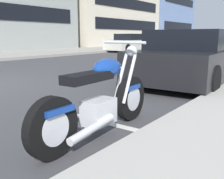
% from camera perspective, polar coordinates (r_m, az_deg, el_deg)
% --- Properties ---
extents(sidewalk_far_curb, '(120.00, 5.00, 0.14)m').
position_cam_1_polar(sidewalk_far_curb, '(20.33, -7.24, 8.42)').
color(sidewalk_far_curb, gray).
rests_on(sidewalk_far_curb, ground).
extents(parking_stall_stripe, '(0.12, 2.20, 0.01)m').
position_cam_1_polar(parking_stall_stripe, '(3.62, -1.53, -7.19)').
color(parking_stall_stripe, silver).
rests_on(parking_stall_stripe, ground).
extents(parked_motorcycle, '(2.09, 0.62, 1.11)m').
position_cam_1_polar(parked_motorcycle, '(3.09, -2.62, -2.43)').
color(parked_motorcycle, black).
rests_on(parked_motorcycle, ground).
extents(parked_car_far_down_curb, '(4.10, 2.04, 1.31)m').
position_cam_1_polar(parked_car_far_down_curb, '(6.96, 16.96, 6.69)').
color(parked_car_far_down_curb, black).
rests_on(parked_car_far_down_curb, ground).
extents(car_opposite_curb, '(4.42, 2.00, 1.33)m').
position_cam_1_polar(car_opposite_curb, '(20.21, 3.98, 10.05)').
color(car_opposite_curb, beige).
rests_on(car_opposite_curb, ground).
extents(townhouse_near_left, '(14.34, 10.88, 10.85)m').
position_cam_1_polar(townhouse_near_left, '(33.72, -4.22, 18.84)').
color(townhouse_near_left, beige).
rests_on(townhouse_near_left, ground).
extents(townhouse_far_uphill, '(12.57, 10.13, 12.03)m').
position_cam_1_polar(townhouse_far_uphill, '(45.22, 8.47, 17.64)').
color(townhouse_far_uphill, '#6B84B2').
rests_on(townhouse_far_uphill, ground).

